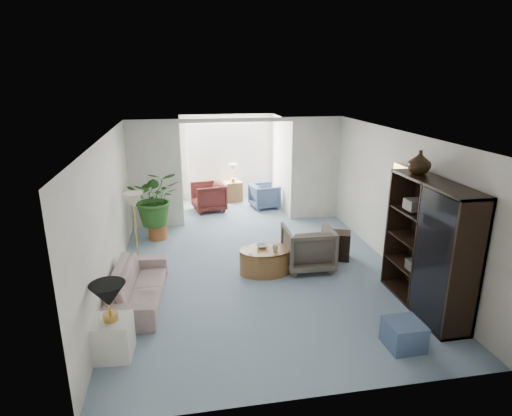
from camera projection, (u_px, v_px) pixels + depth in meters
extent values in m
plane|color=#849BAE|center=(262.00, 277.00, 7.54)|extent=(6.00, 6.00, 0.00)
plane|color=#849BAE|center=(233.00, 209.00, 11.40)|extent=(2.60, 2.60, 0.00)
cube|color=white|center=(155.00, 175.00, 9.67)|extent=(1.20, 0.12, 2.50)
cube|color=white|center=(315.00, 169.00, 10.31)|extent=(1.20, 0.12, 2.50)
cube|color=white|center=(237.00, 120.00, 9.63)|extent=(2.60, 0.12, 0.10)
cube|color=white|center=(227.00, 150.00, 11.99)|extent=(2.20, 0.02, 1.50)
cube|color=white|center=(227.00, 150.00, 11.96)|extent=(2.20, 0.02, 1.50)
cube|color=#B4A490|center=(403.00, 179.00, 7.36)|extent=(0.04, 0.50, 0.40)
imported|color=#B8AA9C|center=(138.00, 285.00, 6.66)|extent=(0.87, 1.94, 0.55)
cube|color=white|center=(113.00, 338.00, 5.36)|extent=(0.50, 0.50, 0.51)
cone|color=black|center=(108.00, 295.00, 5.18)|extent=(0.44, 0.44, 0.30)
cone|color=beige|center=(133.00, 200.00, 7.72)|extent=(0.36, 0.36, 0.28)
cylinder|color=brown|center=(266.00, 261.00, 7.66)|extent=(0.98, 0.98, 0.45)
imported|color=silver|center=(262.00, 246.00, 7.67)|extent=(0.22, 0.22, 0.05)
imported|color=#B3B19D|center=(275.00, 248.00, 7.51)|extent=(0.11, 0.11, 0.10)
imported|color=#6A6054|center=(308.00, 247.00, 7.81)|extent=(0.89, 0.92, 0.81)
cube|color=black|center=(338.00, 245.00, 8.25)|extent=(0.55, 0.50, 0.54)
cube|color=black|center=(429.00, 247.00, 6.28)|extent=(0.48, 1.79, 1.99)
imported|color=black|center=(420.00, 162.00, 6.40)|extent=(0.34, 0.34, 0.36)
cube|color=slate|center=(404.00, 334.00, 5.56)|extent=(0.46, 0.46, 0.36)
cylinder|color=#9B5A2D|center=(158.00, 232.00, 9.28)|extent=(0.40, 0.40, 0.32)
imported|color=#2B5D20|center=(155.00, 198.00, 9.06)|extent=(1.10, 0.95, 1.22)
imported|color=slate|center=(264.00, 196.00, 11.43)|extent=(0.82, 0.80, 0.64)
imported|color=#551D1D|center=(208.00, 197.00, 11.16)|extent=(0.94, 0.92, 0.74)
cube|color=brown|center=(233.00, 192.00, 12.02)|extent=(0.52, 0.43, 0.56)
cube|color=#555350|center=(416.00, 205.00, 6.47)|extent=(0.30, 0.26, 0.16)
cube|color=#44423F|center=(432.00, 245.00, 6.11)|extent=(0.30, 0.26, 0.16)
cube|color=#33302E|center=(418.00, 265.00, 6.51)|extent=(0.30, 0.26, 0.16)
cube|color=#262421|center=(442.00, 284.00, 5.92)|extent=(0.30, 0.26, 0.16)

